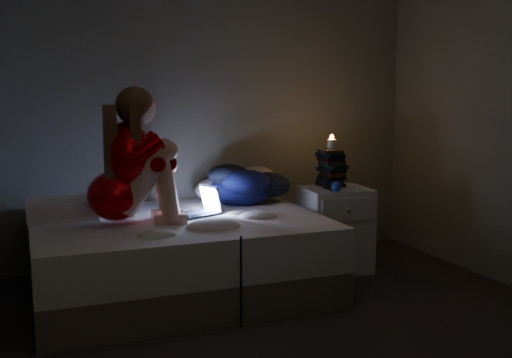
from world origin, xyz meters
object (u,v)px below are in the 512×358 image
bed (179,256)px  laptop (197,201)px  candle (332,146)px  woman (114,156)px  phone (332,189)px  nightstand (335,229)px

bed → laptop: 0.41m
bed → candle: candle is taller
woman → phone: bearing=9.3°
phone → laptop: bearing=175.3°
bed → woman: woman is taller
candle → laptop: bearing=-172.5°
woman → laptop: (0.58, 0.09, -0.35)m
phone → candle: bearing=59.4°
laptop → woman: bearing=166.7°
bed → nightstand: 1.30m
nightstand → phone: phone is taller
laptop → nightstand: 1.19m
nightstand → phone: size_ratio=4.73×
nightstand → bed: bearing=-171.7°
woman → candle: size_ratio=11.41×
woman → laptop: size_ratio=3.02×
bed → candle: bearing=8.5°
nightstand → phone: (-0.06, -0.05, 0.34)m
bed → nightstand: bearing=4.3°
nightstand → phone: 0.35m
bed → laptop: (0.14, 0.04, 0.38)m
bed → nightstand: (1.29, 0.10, 0.06)m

